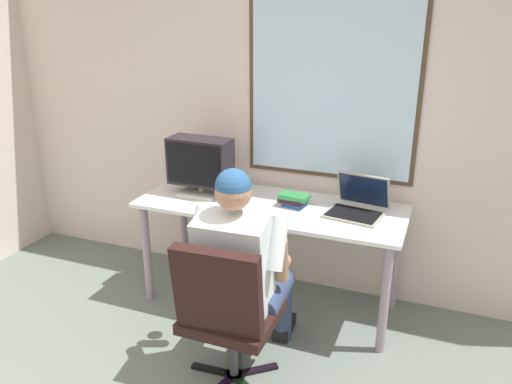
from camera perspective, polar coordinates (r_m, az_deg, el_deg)
The scene contains 8 objects.
wall_rear at distance 3.57m, azimuth 5.18°, elevation 9.11°, with size 4.88×0.08×2.62m.
desk at distance 3.43m, azimuth 1.59°, elevation -2.96°, with size 1.79×0.67×0.75m.
office_chair at distance 2.72m, azimuth -3.41°, elevation -12.95°, with size 0.50×0.54×0.92m.
person_seated at distance 2.85m, azimuth -1.60°, elevation -8.28°, with size 0.55×0.76×1.24m.
crt_monitor at distance 3.54m, azimuth -6.29°, elevation 3.31°, with size 0.44×0.23×0.40m.
laptop at distance 3.30m, azimuth 11.40°, elevation -1.24°, with size 0.39×0.39×0.24m.
wine_glass at distance 3.30m, azimuth -1.75°, elevation -0.06°, with size 0.08×0.08×0.15m.
book_stack at distance 3.36m, azimuth 4.30°, elevation -0.85°, with size 0.20×0.16×0.09m.
Camera 1 is at (0.99, -1.10, 2.00)m, focal length 35.58 mm.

